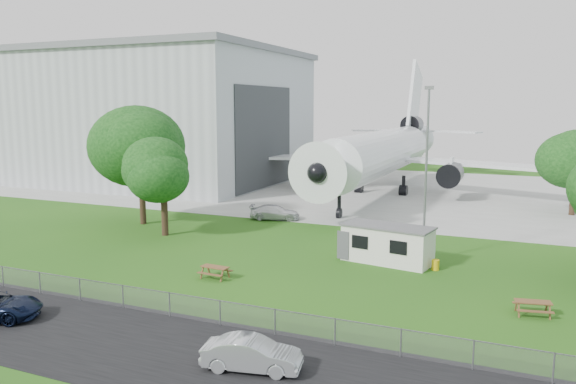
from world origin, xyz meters
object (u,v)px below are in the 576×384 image
at_px(picnic_west, 215,278).
at_px(picnic_east, 532,315).
at_px(airliner, 383,151).
at_px(car_centre_sedan, 252,354).
at_px(hangar, 145,115).
at_px(site_cabin, 388,244).

xyz_separation_m(picnic_west, picnic_east, (18.48, 1.04, 0.00)).
distance_m(airliner, picnic_east, 41.81).
distance_m(picnic_east, car_centre_sedan, 15.53).
bearing_deg(hangar, car_centre_sedan, -49.08).
relative_size(site_cabin, car_centre_sedan, 1.68).
bearing_deg(airliner, hangar, 179.78).
relative_size(hangar, picnic_west, 23.89).
bearing_deg(site_cabin, picnic_west, -139.16).
relative_size(airliner, site_cabin, 6.89).
bearing_deg(site_cabin, hangar, 144.81).
height_order(hangar, airliner, hangar).
height_order(picnic_east, car_centre_sedan, car_centre_sedan).
relative_size(site_cabin, picnic_east, 3.85).
distance_m(site_cabin, picnic_east, 11.66).
height_order(picnic_west, car_centre_sedan, car_centre_sedan).
xyz_separation_m(hangar, car_centre_sedan, (42.58, -49.12, -8.73)).
xyz_separation_m(hangar, airliner, (35.97, -0.14, -4.14)).
relative_size(airliner, picnic_east, 26.52).
distance_m(hangar, airliner, 36.21).
bearing_deg(car_centre_sedan, airliner, -4.08).
bearing_deg(picnic_west, airliner, 91.75).
xyz_separation_m(picnic_west, car_centre_sedan, (7.82, -10.24, 0.68)).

